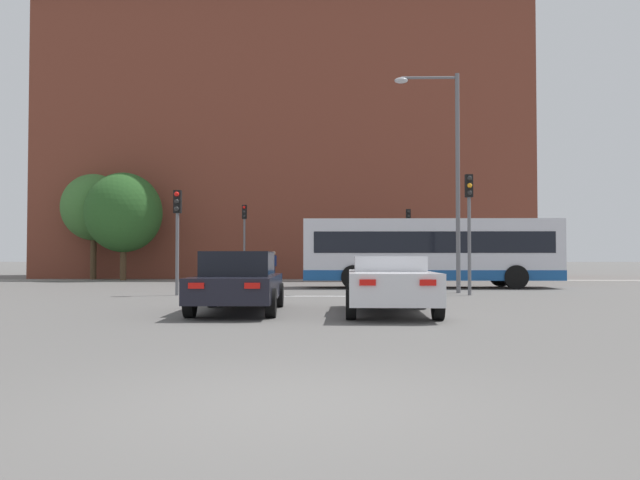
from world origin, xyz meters
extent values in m
plane|color=#605E5B|center=(0.00, 0.00, 0.00)|extent=(400.00, 400.00, 0.00)
cube|color=silver|center=(0.00, 15.62, 0.00)|extent=(7.38, 0.30, 0.01)
cube|color=gray|center=(0.00, 30.40, 0.01)|extent=(68.20, 2.50, 0.01)
cube|color=brown|center=(-2.83, 38.22, 8.95)|extent=(31.61, 10.86, 17.90)
cube|color=#42444C|center=(-2.83, 38.22, 18.75)|extent=(32.24, 11.30, 1.70)
cube|color=black|center=(-1.84, 9.42, 0.60)|extent=(1.96, 4.80, 0.56)
cube|color=black|center=(-1.84, 9.38, 1.17)|extent=(1.63, 2.18, 0.58)
cylinder|color=black|center=(-2.76, 10.87, 0.32)|extent=(0.24, 0.65, 0.64)
cylinder|color=black|center=(-1.00, 10.92, 0.32)|extent=(0.24, 0.65, 0.64)
cylinder|color=black|center=(-2.68, 7.93, 0.32)|extent=(0.24, 0.65, 0.64)
cylinder|color=black|center=(-0.92, 7.98, 0.32)|extent=(0.24, 0.65, 0.64)
cube|color=red|center=(-2.35, 7.02, 0.74)|extent=(0.32, 0.06, 0.12)
cube|color=red|center=(-1.21, 7.05, 0.74)|extent=(0.32, 0.06, 0.12)
cube|color=silver|center=(1.75, 9.03, 0.65)|extent=(2.01, 4.80, 0.67)
cube|color=silver|center=(1.75, 9.15, 1.16)|extent=(1.66, 1.47, 0.35)
cylinder|color=black|center=(0.88, 10.52, 0.32)|extent=(0.24, 0.65, 0.64)
cylinder|color=black|center=(2.70, 10.48, 0.32)|extent=(0.24, 0.65, 0.64)
cylinder|color=black|center=(0.81, 7.58, 0.32)|extent=(0.24, 0.65, 0.64)
cylinder|color=black|center=(2.62, 7.53, 0.32)|extent=(0.24, 0.65, 0.64)
cube|color=red|center=(1.10, 6.65, 0.82)|extent=(0.32, 0.06, 0.12)
cube|color=red|center=(2.28, 6.62, 0.82)|extent=(0.32, 0.06, 0.12)
cube|color=silver|center=(4.66, 21.75, 1.65)|extent=(10.95, 2.47, 2.61)
cube|color=#194C8E|center=(4.66, 21.75, 0.57)|extent=(10.97, 2.49, 0.44)
cube|color=black|center=(4.66, 21.75, 1.96)|extent=(10.07, 2.50, 0.90)
cylinder|color=black|center=(1.26, 20.56, 0.50)|extent=(1.00, 0.28, 1.00)
cylinder|color=black|center=(1.26, 22.93, 0.50)|extent=(1.00, 0.28, 1.00)
cylinder|color=black|center=(8.05, 20.56, 0.50)|extent=(1.00, 0.28, 1.00)
cylinder|color=black|center=(8.05, 22.93, 0.50)|extent=(1.00, 0.28, 1.00)
cylinder|color=slate|center=(-4.62, 29.77, 1.76)|extent=(0.12, 0.12, 3.52)
cube|color=black|center=(-4.62, 29.77, 3.92)|extent=(0.26, 0.20, 0.80)
sphere|color=red|center=(-4.62, 29.64, 4.18)|extent=(0.17, 0.17, 0.17)
sphere|color=black|center=(-4.62, 29.64, 3.92)|extent=(0.17, 0.17, 0.17)
sphere|color=black|center=(-4.62, 29.64, 3.67)|extent=(0.17, 0.17, 0.17)
cylinder|color=slate|center=(5.20, 16.31, 1.71)|extent=(0.12, 0.12, 3.43)
cube|color=black|center=(5.20, 16.31, 3.83)|extent=(0.26, 0.20, 0.80)
sphere|color=black|center=(5.20, 16.18, 4.08)|extent=(0.17, 0.17, 0.17)
sphere|color=orange|center=(5.20, 16.18, 3.83)|extent=(0.17, 0.17, 0.17)
sphere|color=black|center=(5.20, 16.18, 3.57)|extent=(0.17, 0.17, 0.17)
cylinder|color=slate|center=(4.70, 29.78, 1.63)|extent=(0.12, 0.12, 3.27)
cube|color=black|center=(4.70, 29.78, 3.67)|extent=(0.26, 0.20, 0.80)
sphere|color=black|center=(4.70, 29.65, 3.92)|extent=(0.17, 0.17, 0.17)
sphere|color=black|center=(4.70, 29.65, 3.67)|extent=(0.17, 0.17, 0.17)
sphere|color=#1ED14C|center=(4.70, 29.65, 3.41)|extent=(0.17, 0.17, 0.17)
cylinder|color=slate|center=(-5.01, 16.05, 1.43)|extent=(0.12, 0.12, 2.87)
cube|color=black|center=(-5.01, 16.05, 3.27)|extent=(0.26, 0.20, 0.80)
sphere|color=red|center=(-5.01, 15.92, 3.52)|extent=(0.17, 0.17, 0.17)
sphere|color=black|center=(-5.01, 15.92, 3.27)|extent=(0.17, 0.17, 0.17)
sphere|color=black|center=(-5.01, 15.92, 3.01)|extent=(0.17, 0.17, 0.17)
cylinder|color=slate|center=(5.09, 17.69, 4.11)|extent=(0.16, 0.16, 8.22)
cylinder|color=slate|center=(4.04, 17.69, 8.07)|extent=(2.10, 0.10, 0.10)
ellipsoid|color=#B2B2B7|center=(2.99, 17.69, 7.97)|extent=(0.50, 0.36, 0.22)
cylinder|color=black|center=(5.30, 29.95, 0.43)|extent=(0.13, 0.13, 0.86)
cylinder|color=black|center=(5.27, 29.78, 0.43)|extent=(0.13, 0.13, 0.86)
cube|color=olive|center=(5.28, 29.86, 1.20)|extent=(0.29, 0.43, 0.68)
sphere|color=tan|center=(5.28, 29.86, 1.66)|extent=(0.26, 0.26, 0.26)
cylinder|color=#333851|center=(-3.10, 31.11, 0.41)|extent=(0.13, 0.13, 0.81)
cylinder|color=#333851|center=(-3.06, 31.28, 0.41)|extent=(0.13, 0.13, 0.81)
cube|color=navy|center=(-3.08, 31.19, 1.14)|extent=(0.30, 0.44, 0.64)
sphere|color=tan|center=(-3.08, 31.19, 1.58)|extent=(0.24, 0.24, 0.24)
cylinder|color=black|center=(3.28, 30.32, 0.43)|extent=(0.13, 0.13, 0.86)
cylinder|color=black|center=(3.31, 30.49, 0.43)|extent=(0.13, 0.13, 0.86)
cube|color=tan|center=(3.29, 30.40, 1.20)|extent=(0.29, 0.43, 0.68)
sphere|color=tan|center=(3.29, 30.40, 1.66)|extent=(0.26, 0.26, 0.26)
cylinder|color=#4C3823|center=(-14.07, 31.82, 1.37)|extent=(0.36, 0.36, 2.74)
ellipsoid|color=#3D7033|center=(-14.07, 31.82, 4.37)|extent=(3.84, 3.84, 4.03)
cylinder|color=#4C3823|center=(-11.73, 30.27, 1.03)|extent=(0.36, 0.36, 2.07)
ellipsoid|color=#285623|center=(-11.73, 30.27, 3.94)|extent=(4.41, 4.41, 4.63)
camera|label=1|loc=(0.43, -5.56, 1.30)|focal=35.00mm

